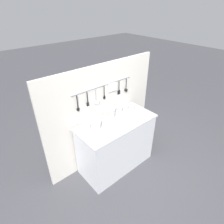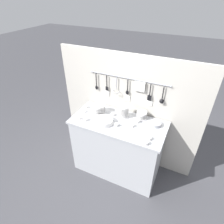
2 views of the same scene
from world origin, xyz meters
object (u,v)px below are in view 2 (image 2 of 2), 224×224
(bowl_stack_short_front, at_px, (124,112))
(steel_mixing_bowl, at_px, (156,124))
(cup_back_right, at_px, (86,119))
(cup_front_right, at_px, (146,143))
(cup_mid_row, at_px, (116,125))
(cup_edge_far, at_px, (113,114))
(bowl_stack_back_corner, at_px, (142,115))
(cup_centre, at_px, (80,118))
(cup_edge_near, at_px, (84,111))
(bowl_stack_wide_centre, at_px, (99,109))
(plate_stack, at_px, (104,121))
(cup_beside_plates, at_px, (137,121))
(cup_front_left, at_px, (149,138))
(cup_back_left, at_px, (132,125))
(cup_by_caddy, at_px, (86,107))

(bowl_stack_short_front, relative_size, steel_mixing_bowl, 1.31)
(cup_back_right, relative_size, cup_front_right, 1.00)
(cup_mid_row, distance_m, cup_back_right, 0.41)
(steel_mixing_bowl, xyz_separation_m, cup_edge_far, (-0.58, -0.03, -0.00))
(bowl_stack_back_corner, height_order, cup_edge_far, bowl_stack_back_corner)
(cup_back_right, relative_size, cup_centre, 1.00)
(bowl_stack_back_corner, relative_size, cup_edge_near, 2.61)
(cup_edge_near, bearing_deg, bowl_stack_wide_centre, 21.60)
(cup_mid_row, bearing_deg, cup_edge_near, 169.91)
(plate_stack, relative_size, cup_beside_plates, 4.37)
(steel_mixing_bowl, xyz_separation_m, cup_back_right, (-0.85, -0.29, -0.00))
(steel_mixing_bowl, height_order, cup_front_left, steel_mixing_bowl)
(cup_centre, distance_m, cup_back_left, 0.69)
(bowl_stack_back_corner, bearing_deg, cup_by_caddy, -173.32)
(cup_edge_near, relative_size, cup_centre, 1.00)
(steel_mixing_bowl, bearing_deg, bowl_stack_wide_centre, -175.91)
(bowl_stack_wide_centre, distance_m, cup_back_left, 0.53)
(bowl_stack_wide_centre, distance_m, cup_edge_far, 0.21)
(bowl_stack_wide_centre, distance_m, cup_mid_row, 0.38)
(steel_mixing_bowl, height_order, cup_beside_plates, steel_mixing_bowl)
(bowl_stack_short_front, bearing_deg, cup_by_caddy, -177.38)
(cup_front_right, bearing_deg, cup_centre, 174.55)
(steel_mixing_bowl, distance_m, cup_back_left, 0.30)
(cup_centre, bearing_deg, bowl_stack_wide_centre, 57.00)
(cup_front_left, relative_size, cup_edge_near, 1.00)
(bowl_stack_back_corner, relative_size, cup_back_right, 2.61)
(cup_back_right, bearing_deg, plate_stack, 12.23)
(cup_mid_row, distance_m, cup_back_left, 0.20)
(bowl_stack_wide_centre, distance_m, bowl_stack_back_corner, 0.58)
(plate_stack, distance_m, cup_front_left, 0.60)
(cup_front_right, bearing_deg, cup_beside_plates, 122.57)
(bowl_stack_short_front, distance_m, cup_back_right, 0.51)
(cup_edge_near, relative_size, cup_back_right, 1.00)
(cup_by_caddy, height_order, cup_back_left, same)
(cup_edge_far, bearing_deg, bowl_stack_short_front, 13.16)
(cup_mid_row, xyz_separation_m, cup_front_left, (0.44, -0.07, 0.00))
(plate_stack, xyz_separation_m, cup_front_left, (0.60, -0.06, -0.01))
(cup_edge_far, bearing_deg, cup_by_caddy, 179.00)
(steel_mixing_bowl, relative_size, cup_front_left, 2.58)
(cup_beside_plates, bearing_deg, cup_edge_near, -173.21)
(bowl_stack_back_corner, bearing_deg, cup_back_right, -150.83)
(cup_by_caddy, bearing_deg, bowl_stack_short_front, 2.62)
(cup_edge_near, bearing_deg, plate_stack, -15.79)
(bowl_stack_back_corner, relative_size, cup_edge_far, 2.61)
(bowl_stack_wide_centre, relative_size, cup_edge_near, 3.32)
(bowl_stack_back_corner, xyz_separation_m, plate_stack, (-0.39, -0.30, -0.02))
(steel_mixing_bowl, height_order, cup_back_left, steel_mixing_bowl)
(cup_back_right, bearing_deg, bowl_stack_back_corner, 29.17)
(cup_front_left, distance_m, cup_edge_near, 0.98)
(bowl_stack_wide_centre, bearing_deg, cup_edge_near, -158.40)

